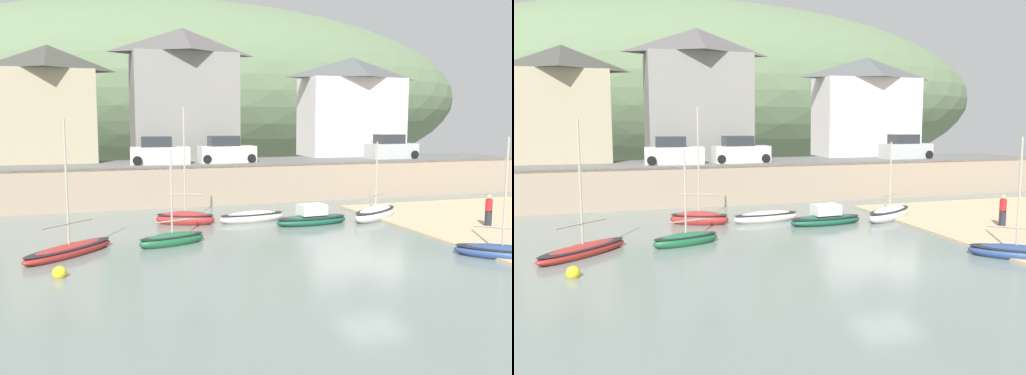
% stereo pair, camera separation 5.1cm
% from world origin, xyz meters
% --- Properties ---
extents(quay_seawall, '(48.00, 9.40, 2.40)m').
position_xyz_m(quay_seawall, '(0.00, 17.50, 1.36)').
color(quay_seawall, gray).
rests_on(quay_seawall, ground).
extents(hillside_backdrop, '(80.00, 44.00, 24.14)m').
position_xyz_m(hillside_backdrop, '(2.01, 55.20, 8.45)').
color(hillside_backdrop, '#5E7551').
rests_on(hillside_backdrop, ground).
extents(waterfront_building_left, '(6.89, 5.60, 8.52)m').
position_xyz_m(waterfront_building_left, '(-12.68, 25.20, 6.74)').
color(waterfront_building_left, tan).
rests_on(waterfront_building_left, ground).
extents(waterfront_building_centre, '(8.26, 5.22, 10.20)m').
position_xyz_m(waterfront_building_centre, '(-2.74, 25.20, 7.58)').
color(waterfront_building_centre, gray).
rests_on(waterfront_building_centre, ground).
extents(waterfront_building_right, '(8.92, 4.49, 8.44)m').
position_xyz_m(waterfront_building_right, '(12.02, 25.20, 6.70)').
color(waterfront_building_right, silver).
rests_on(waterfront_building_right, ground).
extents(sailboat_far_left, '(3.89, 1.55, 0.75)m').
position_xyz_m(sailboat_far_left, '(-1.73, 10.01, 0.23)').
color(sailboat_far_left, silver).
rests_on(sailboat_far_left, ground).
extents(sailboat_nearest_shore, '(4.01, 3.86, 5.66)m').
position_xyz_m(sailboat_nearest_shore, '(-11.05, 5.10, 0.23)').
color(sailboat_nearest_shore, '#A12925').
rests_on(sailboat_nearest_shore, ground).
extents(sailboat_blue_trim, '(3.39, 2.35, 6.36)m').
position_xyz_m(sailboat_blue_trim, '(-5.33, 10.44, 0.31)').
color(sailboat_blue_trim, '#A12925').
rests_on(sailboat_blue_trim, ground).
extents(motorboat_with_cabin, '(3.27, 1.89, 4.37)m').
position_xyz_m(motorboat_with_cabin, '(-6.75, 5.74, 0.25)').
color(motorboat_with_cabin, '#1D5D36').
rests_on(motorboat_with_cabin, ground).
extents(sailboat_tall_mast, '(4.18, 1.73, 1.20)m').
position_xyz_m(sailboat_tall_mast, '(1.07, 8.35, 0.29)').
color(sailboat_tall_mast, '#175038').
rests_on(sailboat_tall_mast, ground).
extents(fishing_boat_green, '(4.13, 3.34, 4.51)m').
position_xyz_m(fishing_boat_green, '(5.04, 8.63, 0.30)').
color(fishing_boat_green, silver).
rests_on(fishing_boat_green, ground).
extents(rowboat_small_beached, '(3.59, 3.35, 4.99)m').
position_xyz_m(rowboat_small_beached, '(5.54, -0.49, 0.24)').
color(rowboat_small_beached, navy).
rests_on(rowboat_small_beached, ground).
extents(parked_car_near_slipway, '(4.24, 2.08, 1.95)m').
position_xyz_m(parked_car_near_slipway, '(-5.30, 20.70, 3.20)').
color(parked_car_near_slipway, silver).
rests_on(parked_car_near_slipway, ground).
extents(parked_car_by_wall, '(4.15, 1.82, 1.95)m').
position_xyz_m(parked_car_by_wall, '(-0.43, 20.70, 3.20)').
color(parked_car_by_wall, silver).
rests_on(parked_car_by_wall, ground).
extents(parked_car_end_of_row, '(4.19, 1.94, 1.95)m').
position_xyz_m(parked_car_end_of_row, '(13.30, 20.70, 3.20)').
color(parked_car_end_of_row, '#B1B6B6').
rests_on(parked_car_end_of_row, ground).
extents(person_on_slipway, '(0.34, 0.34, 1.62)m').
position_xyz_m(person_on_slipway, '(9.19, 4.58, 0.98)').
color(person_on_slipway, '#282833').
rests_on(person_on_slipway, ground).
extents(mooring_buoy, '(0.50, 0.50, 0.50)m').
position_xyz_m(mooring_buoy, '(-11.30, 1.95, 0.15)').
color(mooring_buoy, yellow).
rests_on(mooring_buoy, ground).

